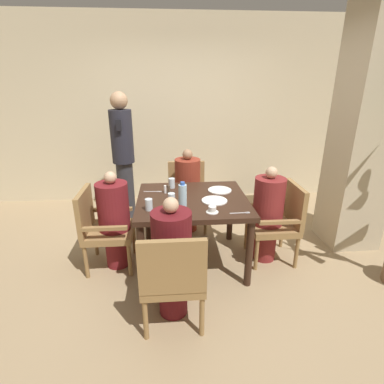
# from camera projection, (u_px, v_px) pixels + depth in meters

# --- Properties ---
(ground_plane) EXTENTS (16.00, 16.00, 0.00)m
(ground_plane) POSITION_uv_depth(u_px,v_px,m) (192.00, 261.00, 3.32)
(ground_plane) COLOR #9E8460
(wall_back) EXTENTS (8.00, 0.06, 2.80)m
(wall_back) POSITION_uv_depth(u_px,v_px,m) (182.00, 112.00, 4.68)
(wall_back) COLOR beige
(wall_back) RESTS_ON ground_plane
(pillar_stone) EXTENTS (0.56, 0.56, 2.70)m
(pillar_stone) POSITION_uv_depth(u_px,v_px,m) (365.00, 131.00, 3.28)
(pillar_stone) COLOR #BCAD8E
(pillar_stone) RESTS_ON ground_plane
(dining_table) EXTENTS (1.12, 1.02, 0.74)m
(dining_table) POSITION_uv_depth(u_px,v_px,m) (192.00, 207.00, 3.09)
(dining_table) COLOR #331E14
(dining_table) RESTS_ON ground_plane
(chair_left_side) EXTENTS (0.49, 0.49, 0.86)m
(chair_left_side) POSITION_uv_depth(u_px,v_px,m) (102.00, 226.00, 3.08)
(chair_left_side) COLOR olive
(chair_left_side) RESTS_ON ground_plane
(diner_in_left_chair) EXTENTS (0.32, 0.32, 1.05)m
(diner_in_left_chair) POSITION_uv_depth(u_px,v_px,m) (114.00, 219.00, 3.07)
(diner_in_left_chair) COLOR maroon
(diner_in_left_chair) RESTS_ON ground_plane
(chair_far_side) EXTENTS (0.49, 0.49, 0.86)m
(chair_far_side) POSITION_uv_depth(u_px,v_px,m) (187.00, 193.00, 3.98)
(chair_far_side) COLOR olive
(chair_far_side) RESTS_ON ground_plane
(diner_in_far_chair) EXTENTS (0.32, 0.32, 1.09)m
(diner_in_far_chair) POSITION_uv_depth(u_px,v_px,m) (188.00, 190.00, 3.83)
(diner_in_far_chair) COLOR maroon
(diner_in_far_chair) RESTS_ON ground_plane
(chair_right_side) EXTENTS (0.49, 0.49, 0.86)m
(chair_right_side) POSITION_uv_depth(u_px,v_px,m) (279.00, 219.00, 3.22)
(chair_right_side) COLOR olive
(chair_right_side) RESTS_ON ground_plane
(diner_in_right_chair) EXTENTS (0.32, 0.32, 1.06)m
(diner_in_right_chair) POSITION_uv_depth(u_px,v_px,m) (268.00, 214.00, 3.19)
(diner_in_right_chair) COLOR maroon
(diner_in_right_chair) RESTS_ON ground_plane
(chair_near_corner) EXTENTS (0.49, 0.49, 0.86)m
(chair_near_corner) POSITION_uv_depth(u_px,v_px,m) (173.00, 275.00, 2.30)
(chair_near_corner) COLOR olive
(chair_near_corner) RESTS_ON ground_plane
(diner_in_near_chair) EXTENTS (0.32, 0.32, 1.06)m
(diner_in_near_chair) POSITION_uv_depth(u_px,v_px,m) (172.00, 257.00, 2.41)
(diner_in_near_chair) COLOR #5B1419
(diner_in_near_chair) RESTS_ON ground_plane
(standing_host) EXTENTS (0.30, 0.33, 1.74)m
(standing_host) POSITION_uv_depth(u_px,v_px,m) (123.00, 154.00, 4.06)
(standing_host) COLOR #2D2D33
(standing_host) RESTS_ON ground_plane
(plate_main_left) EXTENTS (0.26, 0.26, 0.01)m
(plate_main_left) POSITION_uv_depth(u_px,v_px,m) (214.00, 201.00, 2.98)
(plate_main_left) COLOR white
(plate_main_left) RESTS_ON dining_table
(plate_main_right) EXTENTS (0.26, 0.26, 0.01)m
(plate_main_right) POSITION_uv_depth(u_px,v_px,m) (220.00, 190.00, 3.26)
(plate_main_right) COLOR white
(plate_main_right) RESTS_ON dining_table
(teacup_with_saucer) EXTENTS (0.11, 0.11, 0.06)m
(teacup_with_saucer) POSITION_uv_depth(u_px,v_px,m) (212.00, 210.00, 2.72)
(teacup_with_saucer) COLOR white
(teacup_with_saucer) RESTS_ON dining_table
(water_bottle) EXTENTS (0.08, 0.08, 0.28)m
(water_bottle) POSITION_uv_depth(u_px,v_px,m) (183.00, 197.00, 2.73)
(water_bottle) COLOR #A3C6DB
(water_bottle) RESTS_ON dining_table
(glass_tall_near) EXTENTS (0.07, 0.07, 0.11)m
(glass_tall_near) POSITION_uv_depth(u_px,v_px,m) (172.00, 183.00, 3.34)
(glass_tall_near) COLOR silver
(glass_tall_near) RESTS_ON dining_table
(glass_tall_mid) EXTENTS (0.07, 0.07, 0.11)m
(glass_tall_mid) POSITION_uv_depth(u_px,v_px,m) (171.00, 199.00, 2.90)
(glass_tall_mid) COLOR silver
(glass_tall_mid) RESTS_ON dining_table
(glass_tall_far) EXTENTS (0.07, 0.07, 0.11)m
(glass_tall_far) POSITION_uv_depth(u_px,v_px,m) (149.00, 205.00, 2.76)
(glass_tall_far) COLOR silver
(glass_tall_far) RESTS_ON dining_table
(salt_shaker) EXTENTS (0.03, 0.03, 0.09)m
(salt_shaker) POSITION_uv_depth(u_px,v_px,m) (165.00, 189.00, 3.18)
(salt_shaker) COLOR white
(salt_shaker) RESTS_ON dining_table
(pepper_shaker) EXTENTS (0.03, 0.03, 0.08)m
(pepper_shaker) POSITION_uv_depth(u_px,v_px,m) (169.00, 189.00, 3.19)
(pepper_shaker) COLOR #4C3D2D
(pepper_shaker) RESTS_ON dining_table
(fork_beside_plate) EXTENTS (0.19, 0.02, 0.00)m
(fork_beside_plate) POSITION_uv_depth(u_px,v_px,m) (242.00, 213.00, 2.72)
(fork_beside_plate) COLOR silver
(fork_beside_plate) RESTS_ON dining_table
(knife_beside_plate) EXTENTS (0.20, 0.03, 0.00)m
(knife_beside_plate) POSITION_uv_depth(u_px,v_px,m) (154.00, 191.00, 3.24)
(knife_beside_plate) COLOR silver
(knife_beside_plate) RESTS_ON dining_table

